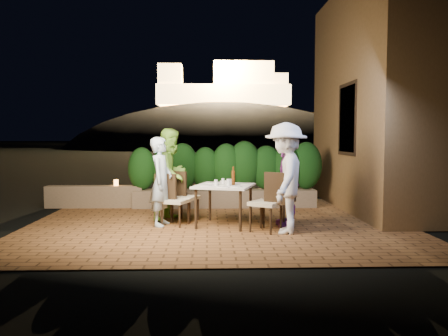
{
  "coord_description": "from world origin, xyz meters",
  "views": [
    {
      "loc": [
        -0.15,
        -7.77,
        1.61
      ],
      "look_at": [
        0.11,
        0.21,
        1.05
      ],
      "focal_mm": 35.0,
      "sensor_mm": 36.0,
      "label": 1
    }
  ],
  "objects_px": {
    "chair_left_back": "(185,196)",
    "beer_bottle": "(233,176)",
    "chair_left_front": "(175,200)",
    "parapet_lamp": "(116,183)",
    "chair_right_back": "(273,200)",
    "diner_blue": "(161,182)",
    "dining_table": "(224,205)",
    "bowl": "(225,182)",
    "chair_right_front": "(266,202)",
    "diner_purple": "(288,181)",
    "diner_white": "(286,178)",
    "diner_green": "(172,174)"
  },
  "relations": [
    {
      "from": "beer_bottle",
      "to": "chair_right_back",
      "type": "xyz_separation_m",
      "value": [
        0.72,
        -0.01,
        -0.45
      ]
    },
    {
      "from": "bowl",
      "to": "chair_left_front",
      "type": "distance_m",
      "value": 0.99
    },
    {
      "from": "bowl",
      "to": "chair_right_back",
      "type": "bearing_deg",
      "value": -19.16
    },
    {
      "from": "chair_left_front",
      "to": "diner_purple",
      "type": "height_order",
      "value": "diner_purple"
    },
    {
      "from": "chair_right_front",
      "to": "chair_left_back",
      "type": "bearing_deg",
      "value": 0.3
    },
    {
      "from": "diner_blue",
      "to": "parapet_lamp",
      "type": "bearing_deg",
      "value": 41.98
    },
    {
      "from": "bowl",
      "to": "chair_left_back",
      "type": "bearing_deg",
      "value": 165.13
    },
    {
      "from": "chair_right_front",
      "to": "chair_right_back",
      "type": "distance_m",
      "value": 0.51
    },
    {
      "from": "chair_right_back",
      "to": "diner_green",
      "type": "distance_m",
      "value": 2.06
    },
    {
      "from": "chair_left_front",
      "to": "diner_white",
      "type": "xyz_separation_m",
      "value": [
        1.91,
        -0.68,
        0.46
      ]
    },
    {
      "from": "diner_white",
      "to": "parapet_lamp",
      "type": "bearing_deg",
      "value": -114.47
    },
    {
      "from": "diner_blue",
      "to": "diner_green",
      "type": "height_order",
      "value": "diner_green"
    },
    {
      "from": "beer_bottle",
      "to": "diner_blue",
      "type": "bearing_deg",
      "value": 176.36
    },
    {
      "from": "chair_left_front",
      "to": "diner_white",
      "type": "distance_m",
      "value": 2.08
    },
    {
      "from": "dining_table",
      "to": "diner_white",
      "type": "height_order",
      "value": "diner_white"
    },
    {
      "from": "dining_table",
      "to": "diner_purple",
      "type": "xyz_separation_m",
      "value": [
        1.15,
        -0.06,
        0.45
      ]
    },
    {
      "from": "chair_left_front",
      "to": "diner_white",
      "type": "height_order",
      "value": "diner_white"
    },
    {
      "from": "bowl",
      "to": "chair_left_front",
      "type": "bearing_deg",
      "value": -167.53
    },
    {
      "from": "chair_right_front",
      "to": "diner_blue",
      "type": "xyz_separation_m",
      "value": [
        -1.84,
        0.57,
        0.3
      ]
    },
    {
      "from": "chair_right_back",
      "to": "diner_purple",
      "type": "xyz_separation_m",
      "value": [
        0.26,
        -0.02,
        0.36
      ]
    },
    {
      "from": "beer_bottle",
      "to": "diner_blue",
      "type": "height_order",
      "value": "diner_blue"
    },
    {
      "from": "diner_blue",
      "to": "diner_white",
      "type": "height_order",
      "value": "diner_white"
    },
    {
      "from": "diner_purple",
      "to": "chair_left_front",
      "type": "bearing_deg",
      "value": -95.39
    },
    {
      "from": "parapet_lamp",
      "to": "diner_white",
      "type": "bearing_deg",
      "value": -39.37
    },
    {
      "from": "beer_bottle",
      "to": "chair_right_back",
      "type": "distance_m",
      "value": 0.85
    },
    {
      "from": "beer_bottle",
      "to": "chair_left_back",
      "type": "height_order",
      "value": "beer_bottle"
    },
    {
      "from": "parapet_lamp",
      "to": "beer_bottle",
      "type": "bearing_deg",
      "value": -40.58
    },
    {
      "from": "diner_blue",
      "to": "diner_purple",
      "type": "xyz_separation_m",
      "value": [
        2.3,
        -0.12,
        0.02
      ]
    },
    {
      "from": "dining_table",
      "to": "bowl",
      "type": "relative_size",
      "value": 5.22
    },
    {
      "from": "chair_left_back",
      "to": "beer_bottle",
      "type": "bearing_deg",
      "value": -3.73
    },
    {
      "from": "chair_right_front",
      "to": "diner_white",
      "type": "xyz_separation_m",
      "value": [
        0.32,
        -0.11,
        0.42
      ]
    },
    {
      "from": "chair_right_front",
      "to": "diner_green",
      "type": "relative_size",
      "value": 0.57
    },
    {
      "from": "chair_right_back",
      "to": "diner_blue",
      "type": "distance_m",
      "value": 2.07
    },
    {
      "from": "diner_purple",
      "to": "parapet_lamp",
      "type": "relative_size",
      "value": 11.8
    },
    {
      "from": "bowl",
      "to": "diner_white",
      "type": "relative_size",
      "value": 0.1
    },
    {
      "from": "diner_purple",
      "to": "parapet_lamp",
      "type": "distance_m",
      "value": 4.23
    },
    {
      "from": "chair_left_front",
      "to": "parapet_lamp",
      "type": "xyz_separation_m",
      "value": [
        -1.52,
        2.13,
        0.1
      ]
    },
    {
      "from": "beer_bottle",
      "to": "chair_left_front",
      "type": "xyz_separation_m",
      "value": [
        -1.06,
        0.08,
        -0.45
      ]
    },
    {
      "from": "chair_right_front",
      "to": "diner_white",
      "type": "bearing_deg",
      "value": -165.03
    },
    {
      "from": "diner_green",
      "to": "parapet_lamp",
      "type": "height_order",
      "value": "diner_green"
    },
    {
      "from": "bowl",
      "to": "chair_left_front",
      "type": "height_order",
      "value": "chair_left_front"
    },
    {
      "from": "parapet_lamp",
      "to": "chair_right_front",
      "type": "bearing_deg",
      "value": -40.94
    },
    {
      "from": "dining_table",
      "to": "bowl",
      "type": "height_order",
      "value": "bowl"
    },
    {
      "from": "chair_left_front",
      "to": "chair_left_back",
      "type": "xyz_separation_m",
      "value": [
        0.16,
        0.4,
        0.01
      ]
    },
    {
      "from": "diner_green",
      "to": "chair_left_back",
      "type": "bearing_deg",
      "value": -93.99
    },
    {
      "from": "chair_left_front",
      "to": "bowl",
      "type": "bearing_deg",
      "value": 35.49
    },
    {
      "from": "chair_right_back",
      "to": "diner_white",
      "type": "distance_m",
      "value": 0.76
    },
    {
      "from": "chair_left_front",
      "to": "diner_white",
      "type": "relative_size",
      "value": 0.51
    },
    {
      "from": "chair_left_front",
      "to": "parapet_lamp",
      "type": "relative_size",
      "value": 6.73
    },
    {
      "from": "chair_left_back",
      "to": "chair_right_back",
      "type": "height_order",
      "value": "chair_left_back"
    }
  ]
}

